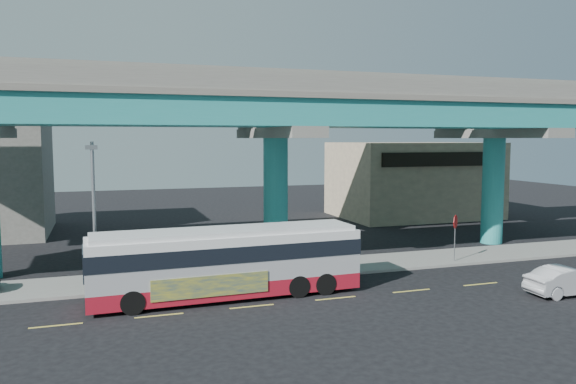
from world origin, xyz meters
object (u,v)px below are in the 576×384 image
object	(u,v)px
street_lamp	(93,195)
stop_sign	(455,227)
transit_bus	(227,260)
sedan	(568,281)

from	to	relation	value
street_lamp	stop_sign	bearing A→B (deg)	2.05
street_lamp	stop_sign	xyz separation A→B (m)	(20.05, 0.72, -2.64)
transit_bus	sedan	xyz separation A→B (m)	(15.35, -4.75, -1.08)
sedan	street_lamp	xyz separation A→B (m)	(-21.14, 6.71, 4.11)
sedan	street_lamp	distance (m)	22.56
transit_bus	street_lamp	xyz separation A→B (m)	(-5.78, 1.96, 3.03)
transit_bus	stop_sign	world-z (taller)	transit_bus
stop_sign	transit_bus	bearing A→B (deg)	173.59
sedan	stop_sign	world-z (taller)	stop_sign
transit_bus	stop_sign	bearing A→B (deg)	9.00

